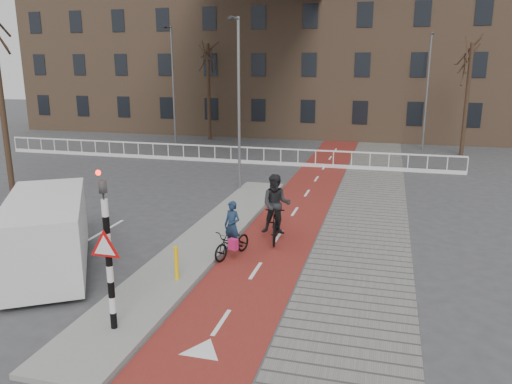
# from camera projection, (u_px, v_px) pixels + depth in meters

# --- Properties ---
(ground) EXTENTS (120.00, 120.00, 0.00)m
(ground) POSITION_uv_depth(u_px,v_px,m) (178.00, 296.00, 12.54)
(ground) COLOR #38383A
(ground) RESTS_ON ground
(bike_lane) EXTENTS (2.50, 60.00, 0.01)m
(bike_lane) POSITION_uv_depth(u_px,v_px,m) (303.00, 199.00, 21.52)
(bike_lane) COLOR maroon
(bike_lane) RESTS_ON ground
(sidewalk) EXTENTS (3.00, 60.00, 0.01)m
(sidewalk) POSITION_uv_depth(u_px,v_px,m) (369.00, 203.00, 20.83)
(sidewalk) COLOR slate
(sidewalk) RESTS_ON ground
(curb_island) EXTENTS (1.80, 16.00, 0.12)m
(curb_island) POSITION_uv_depth(u_px,v_px,m) (207.00, 239.00, 16.44)
(curb_island) COLOR gray
(curb_island) RESTS_ON ground
(traffic_signal) EXTENTS (0.80, 0.80, 3.68)m
(traffic_signal) POSITION_uv_depth(u_px,v_px,m) (107.00, 247.00, 10.30)
(traffic_signal) COLOR black
(traffic_signal) RESTS_ON curb_island
(bollard) EXTENTS (0.12, 0.12, 0.91)m
(bollard) POSITION_uv_depth(u_px,v_px,m) (176.00, 263.00, 13.10)
(bollard) COLOR yellow
(bollard) RESTS_ON curb_island
(cyclist_near) EXTENTS (1.09, 1.71, 1.72)m
(cyclist_near) POSITION_uv_depth(u_px,v_px,m) (232.00, 238.00, 14.93)
(cyclist_near) COLOR black
(cyclist_near) RESTS_ON bike_lane
(cyclist_far) EXTENTS (1.06, 2.16, 2.22)m
(cyclist_far) POSITION_uv_depth(u_px,v_px,m) (276.00, 214.00, 16.23)
(cyclist_far) COLOR black
(cyclist_far) RESTS_ON bike_lane
(van) EXTENTS (4.25, 5.17, 2.10)m
(van) POSITION_uv_depth(u_px,v_px,m) (47.00, 233.00, 13.78)
(van) COLOR silver
(van) RESTS_ON ground
(railing) EXTENTS (28.00, 0.10, 0.99)m
(railing) POSITION_uv_depth(u_px,v_px,m) (215.00, 157.00, 29.62)
(railing) COLOR silver
(railing) RESTS_ON ground
(townhouse_row) EXTENTS (46.00, 10.00, 15.90)m
(townhouse_row) POSITION_uv_depth(u_px,v_px,m) (296.00, 37.00, 41.29)
(townhouse_row) COLOR #7F6047
(townhouse_row) RESTS_ON ground
(tree_left) EXTENTS (0.25, 0.25, 8.57)m
(tree_left) POSITION_uv_depth(u_px,v_px,m) (1.00, 97.00, 21.39)
(tree_left) COLOR black
(tree_left) RESTS_ON ground
(tree_mid) EXTENTS (0.28, 0.28, 7.11)m
(tree_mid) POSITION_uv_depth(u_px,v_px,m) (209.00, 93.00, 37.63)
(tree_mid) COLOR black
(tree_mid) RESTS_ON ground
(tree_right) EXTENTS (0.25, 0.25, 6.91)m
(tree_right) POSITION_uv_depth(u_px,v_px,m) (467.00, 100.00, 31.02)
(tree_right) COLOR black
(tree_right) RESTS_ON ground
(streetlight_near) EXTENTS (0.12, 0.12, 7.60)m
(streetlight_near) POSITION_uv_depth(u_px,v_px,m) (239.00, 107.00, 21.99)
(streetlight_near) COLOR slate
(streetlight_near) RESTS_ON ground
(streetlight_left) EXTENTS (0.12, 0.12, 8.12)m
(streetlight_left) POSITION_uv_depth(u_px,v_px,m) (173.00, 88.00, 34.47)
(streetlight_left) COLOR slate
(streetlight_left) RESTS_ON ground
(streetlight_right) EXTENTS (0.12, 0.12, 7.63)m
(streetlight_right) POSITION_uv_depth(u_px,v_px,m) (427.00, 93.00, 33.03)
(streetlight_right) COLOR slate
(streetlight_right) RESTS_ON ground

